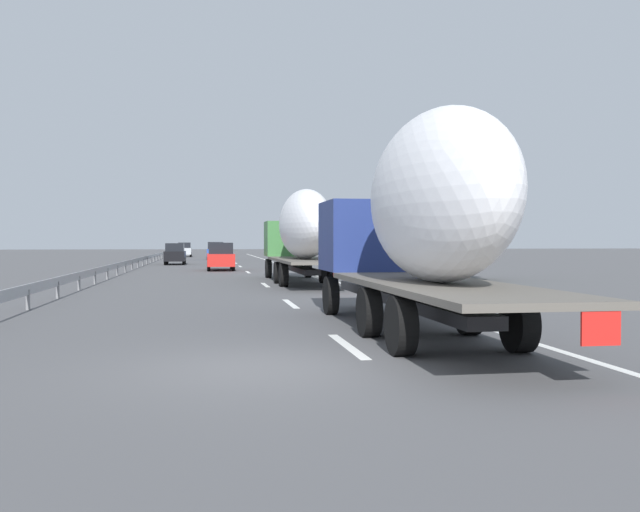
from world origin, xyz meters
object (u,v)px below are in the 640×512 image
Objects in this scene: truck_trailing at (420,216)px; car_red_compact at (221,256)px; car_silver_hatch at (185,250)px; road_sign at (300,237)px; car_blue_sedan at (215,251)px; truck_lead at (301,231)px; car_black_suv at (175,254)px.

car_red_compact is at bearing 5.85° from truck_trailing.
road_sign is at bearing -163.81° from car_silver_hatch.
car_blue_sedan is (62.99, 3.49, -1.57)m from truck_trailing.
car_silver_hatch is 14.92m from car_blue_sedan.
car_red_compact is at bearing 12.62° from truck_lead.
truck_trailing is at bearing 175.74° from road_sign.
truck_trailing is 3.07× the size of car_silver_hatch.
truck_trailing is at bearing -174.63° from car_silver_hatch.
car_blue_sedan is 22.37m from road_sign.
truck_lead reaches higher than car_blue_sedan.
car_red_compact is at bearing 138.75° from road_sign.
truck_lead is at bearing -175.51° from car_blue_sedan.
car_red_compact is (-12.80, -3.65, 0.03)m from car_black_suv.
car_red_compact is at bearing -164.11° from car_black_suv.
car_silver_hatch is at bearing 0.26° from car_black_suv.
truck_trailing is at bearing -176.83° from car_blue_sedan.
car_black_suv is 11.61m from road_sign.
truck_trailing is at bearing -180.00° from truck_lead.
truck_trailing is 2.63× the size of car_blue_sedan.
car_black_suv is at bearing 8.65° from truck_trailing.
truck_lead is 18.51m from truck_trailing.
truck_lead is 29.35m from car_black_suv.
car_blue_sedan is at bearing -0.01° from car_red_compact.
car_black_suv is 13.31m from car_red_compact.
truck_trailing is 77.78m from car_silver_hatch.
road_sign is (7.52, -6.60, 1.41)m from car_red_compact.
car_red_compact is at bearing 179.99° from car_blue_sedan.
road_sign is at bearing -162.82° from car_blue_sedan.
car_black_suv is at bearing 15.89° from car_red_compact.
truck_trailing is 34.35m from car_red_compact.
truck_trailing reaches higher than car_blue_sedan.
truck_lead is 44.64m from car_blue_sedan.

